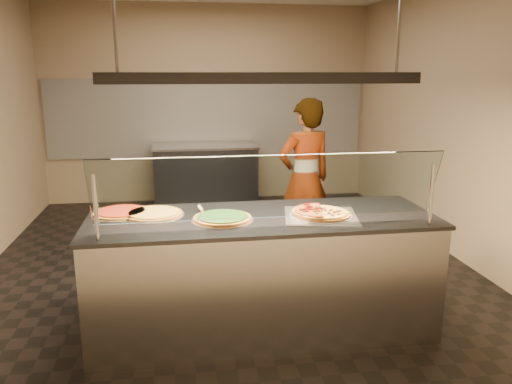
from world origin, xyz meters
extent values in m
cube|color=black|center=(0.00, 0.00, -0.01)|extent=(5.00, 6.00, 0.02)
cube|color=#968161|center=(0.00, 3.01, 1.50)|extent=(5.00, 0.02, 3.00)
cube|color=#968161|center=(0.00, -3.01, 1.50)|extent=(5.00, 0.02, 3.00)
cube|color=#968161|center=(2.51, 0.00, 1.50)|extent=(0.02, 6.00, 3.00)
cube|color=silver|center=(0.00, 2.98, 1.30)|extent=(4.90, 0.02, 1.20)
cube|color=#B7B7BC|center=(0.13, -1.29, 0.45)|extent=(2.58, 0.90, 0.90)
cube|color=#2E2E32|center=(0.13, -1.29, 0.92)|extent=(2.62, 0.94, 0.03)
cylinder|color=#B7B7BC|center=(-1.01, -1.69, 1.15)|extent=(0.03, 0.03, 0.44)
cylinder|color=#B7B7BC|center=(1.27, -1.69, 1.15)|extent=(0.03, 0.03, 0.44)
cube|color=white|center=(0.13, -1.63, 1.23)|extent=(2.38, 0.18, 0.47)
cube|color=silver|center=(0.57, -1.36, 0.93)|extent=(0.63, 0.63, 0.01)
cylinder|color=silver|center=(0.57, -1.36, 0.94)|extent=(0.47, 0.47, 0.01)
cylinder|color=#4D0804|center=(0.56, -1.32, 0.99)|extent=(0.06, 0.06, 0.01)
cylinder|color=#4D0804|center=(0.50, -1.21, 0.99)|extent=(0.06, 0.06, 0.01)
cylinder|color=#4D0804|center=(0.50, -1.27, 0.99)|extent=(0.06, 0.06, 0.01)
cylinder|color=#4D0804|center=(0.48, -1.30, 0.99)|extent=(0.06, 0.06, 0.01)
cylinder|color=#4D0804|center=(0.49, -1.34, 0.99)|extent=(0.06, 0.06, 0.01)
cylinder|color=#4D0804|center=(0.43, -1.35, 0.99)|extent=(0.06, 0.06, 0.01)
cylinder|color=#4D0804|center=(0.44, -1.38, 0.99)|extent=(0.06, 0.06, 0.01)
cylinder|color=#4D0804|center=(0.52, -1.39, 0.99)|extent=(0.06, 0.06, 0.01)
cube|color=#19590F|center=(0.56, -1.32, 0.99)|extent=(0.02, 0.02, 0.01)
cube|color=#19590F|center=(0.51, -1.27, 0.99)|extent=(0.02, 0.02, 0.01)
cube|color=#19590F|center=(0.53, -1.34, 0.99)|extent=(0.01, 0.02, 0.01)
cube|color=#19590F|center=(0.51, -1.35, 0.99)|extent=(0.02, 0.01, 0.01)
cube|color=#19590F|center=(0.42, -1.39, 0.99)|extent=(0.02, 0.02, 0.01)
cube|color=#19590F|center=(0.50, -1.41, 0.99)|extent=(0.02, 0.01, 0.01)
cube|color=#19590F|center=(0.50, -1.46, 0.99)|extent=(0.02, 0.02, 0.01)
cube|color=#19590F|center=(0.54, -1.43, 0.99)|extent=(0.02, 0.02, 0.01)
sphere|color=#513014|center=(0.62, -1.49, 0.97)|extent=(0.03, 0.03, 0.03)
sphere|color=#513014|center=(0.61, -1.42, 0.97)|extent=(0.03, 0.03, 0.03)
sphere|color=#513014|center=(0.67, -1.47, 0.97)|extent=(0.03, 0.03, 0.03)
sphere|color=#513014|center=(0.66, -1.41, 0.97)|extent=(0.03, 0.03, 0.03)
sphere|color=#513014|center=(0.69, -1.39, 0.97)|extent=(0.03, 0.03, 0.03)
sphere|color=#513014|center=(0.70, -1.37, 0.97)|extent=(0.03, 0.03, 0.03)
sphere|color=#513014|center=(0.65, -1.35, 0.97)|extent=(0.03, 0.03, 0.03)
sphere|color=#513014|center=(0.61, -1.34, 0.97)|extent=(0.03, 0.03, 0.03)
sphere|color=#513014|center=(0.59, -1.34, 0.97)|extent=(0.03, 0.03, 0.03)
sphere|color=#513014|center=(0.61, -1.29, 0.97)|extent=(0.03, 0.03, 0.03)
sphere|color=#513014|center=(0.59, -1.30, 0.97)|extent=(0.03, 0.03, 0.03)
sphere|color=#513014|center=(0.58, -1.26, 0.97)|extent=(0.03, 0.03, 0.03)
cylinder|color=silver|center=(-0.18, -1.35, 0.93)|extent=(0.46, 0.46, 0.01)
cylinder|color=brown|center=(-0.18, -1.35, 0.95)|extent=(0.43, 0.43, 0.02)
cylinder|color=black|center=(-0.18, -1.35, 0.96)|extent=(0.37, 0.37, 0.01)
cylinder|color=silver|center=(-0.68, -1.14, 0.93)|extent=(0.46, 0.46, 0.01)
cylinder|color=brown|center=(-0.68, -1.14, 0.94)|extent=(0.43, 0.43, 0.02)
cylinder|color=gold|center=(-0.68, -1.14, 0.96)|extent=(0.38, 0.38, 0.01)
cylinder|color=silver|center=(-0.93, -1.07, 0.93)|extent=(0.45, 0.45, 0.01)
cylinder|color=brown|center=(-0.93, -1.07, 0.94)|extent=(0.42, 0.42, 0.02)
cylinder|color=maroon|center=(-0.93, -1.07, 0.96)|extent=(0.36, 0.36, 0.01)
cube|color=#B7B7BC|center=(-0.22, -1.20, 0.96)|extent=(0.14, 0.13, 0.00)
cylinder|color=#D8BA6F|center=(-0.33, -1.10, 0.96)|extent=(0.04, 0.14, 0.02)
cube|color=#2E2E32|center=(-0.09, 2.55, 0.45)|extent=(1.51, 0.70, 0.90)
cube|color=#B7B7BC|center=(-0.09, 2.55, 0.92)|extent=(1.55, 0.74, 0.03)
imported|color=#36343A|center=(0.85, 0.25, 0.87)|extent=(0.72, 0.58, 1.73)
cube|color=#2E2E32|center=(0.13, -1.29, 1.95)|extent=(2.30, 0.18, 0.08)
cylinder|color=#B7B7BC|center=(1.13, -1.29, 2.50)|extent=(0.02, 0.02, 1.01)
camera|label=1|loc=(-0.47, -4.87, 1.99)|focal=35.00mm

